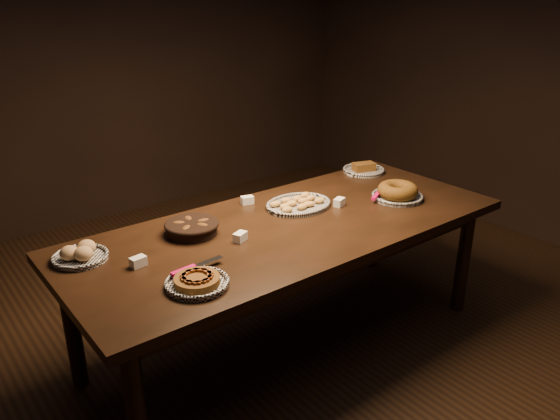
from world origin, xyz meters
TOP-DOWN VIEW (x-y plane):
  - ground at (0.00, 0.00)m, footprint 5.00×5.00m
  - buffet_table at (0.00, 0.00)m, footprint 2.40×1.00m
  - apple_tart_plate at (-0.72, -0.27)m, footprint 0.34×0.28m
  - madeleine_platter at (0.19, 0.16)m, footprint 0.39×0.32m
  - bundt_cake_plate at (0.74, -0.10)m, footprint 0.34×0.31m
  - croissant_basket at (-0.47, 0.21)m, footprint 0.28×0.28m
  - bread_roll_plate at (-1.02, 0.27)m, footprint 0.25×0.25m
  - loaf_plate at (0.95, 0.38)m, footprint 0.28×0.28m
  - tent_cards at (0.01, 0.09)m, footprint 1.77×0.46m

SIDE VIEW (x-z plane):
  - ground at x=0.00m, z-range 0.00..0.00m
  - buffet_table at x=0.00m, z-range 0.30..1.05m
  - madeleine_platter at x=0.19m, z-range 0.75..0.79m
  - loaf_plate at x=0.95m, z-range 0.74..0.80m
  - apple_tart_plate at x=-0.72m, z-range 0.74..0.80m
  - tent_cards at x=0.01m, z-range 0.75..0.79m
  - bread_roll_plate at x=-1.02m, z-range 0.74..0.82m
  - croissant_basket at x=-0.47m, z-range 0.75..0.82m
  - bundt_cake_plate at x=0.74m, z-range 0.74..0.84m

